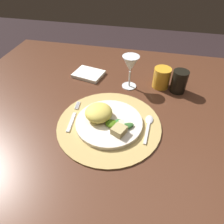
# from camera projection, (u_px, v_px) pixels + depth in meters

# --- Properties ---
(ground_plane) EXTENTS (6.00, 6.00, 0.00)m
(ground_plane) POSITION_uv_depth(u_px,v_px,m) (106.00, 191.00, 1.33)
(ground_plane) COLOR black
(dining_table) EXTENTS (1.29, 1.05, 0.74)m
(dining_table) POSITION_uv_depth(u_px,v_px,m) (103.00, 122.00, 0.91)
(dining_table) COLOR #4F2B1B
(dining_table) RESTS_ON ground
(placemat) EXTENTS (0.38, 0.38, 0.01)m
(placemat) POSITION_uv_depth(u_px,v_px,m) (109.00, 124.00, 0.74)
(placemat) COLOR tan
(placemat) RESTS_ON dining_table
(dinner_plate) EXTENTS (0.24, 0.24, 0.01)m
(dinner_plate) POSITION_uv_depth(u_px,v_px,m) (109.00, 122.00, 0.73)
(dinner_plate) COLOR silver
(dinner_plate) RESTS_ON placemat
(pasta_serving) EXTENTS (0.11, 0.11, 0.05)m
(pasta_serving) POSITION_uv_depth(u_px,v_px,m) (99.00, 112.00, 0.73)
(pasta_serving) COLOR #E1CB56
(pasta_serving) RESTS_ON dinner_plate
(salad_greens) EXTENTS (0.11, 0.06, 0.03)m
(salad_greens) POSITION_uv_depth(u_px,v_px,m) (118.00, 124.00, 0.71)
(salad_greens) COLOR #2A6A2B
(salad_greens) RESTS_ON dinner_plate
(bread_piece) EXTENTS (0.06, 0.06, 0.03)m
(bread_piece) POSITION_uv_depth(u_px,v_px,m) (119.00, 130.00, 0.68)
(bread_piece) COLOR tan
(bread_piece) RESTS_ON dinner_plate
(fork) EXTENTS (0.03, 0.17, 0.00)m
(fork) POSITION_uv_depth(u_px,v_px,m) (73.00, 117.00, 0.76)
(fork) COLOR silver
(fork) RESTS_ON placemat
(spoon) EXTENTS (0.03, 0.14, 0.01)m
(spoon) POSITION_uv_depth(u_px,v_px,m) (149.00, 124.00, 0.74)
(spoon) COLOR silver
(spoon) RESTS_ON placemat
(napkin) EXTENTS (0.15, 0.13, 0.02)m
(napkin) POSITION_uv_depth(u_px,v_px,m) (89.00, 74.00, 0.99)
(napkin) COLOR white
(napkin) RESTS_ON dining_table
(wine_glass) EXTENTS (0.07, 0.07, 0.15)m
(wine_glass) POSITION_uv_depth(u_px,v_px,m) (130.00, 65.00, 0.85)
(wine_glass) COLOR silver
(wine_glass) RESTS_ON dining_table
(amber_tumbler) EXTENTS (0.07, 0.07, 0.09)m
(amber_tumbler) POSITION_uv_depth(u_px,v_px,m) (162.00, 78.00, 0.90)
(amber_tumbler) COLOR gold
(amber_tumbler) RESTS_ON dining_table
(dark_tumbler) EXTENTS (0.07, 0.07, 0.10)m
(dark_tumbler) POSITION_uv_depth(u_px,v_px,m) (179.00, 82.00, 0.87)
(dark_tumbler) COLOR black
(dark_tumbler) RESTS_ON dining_table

